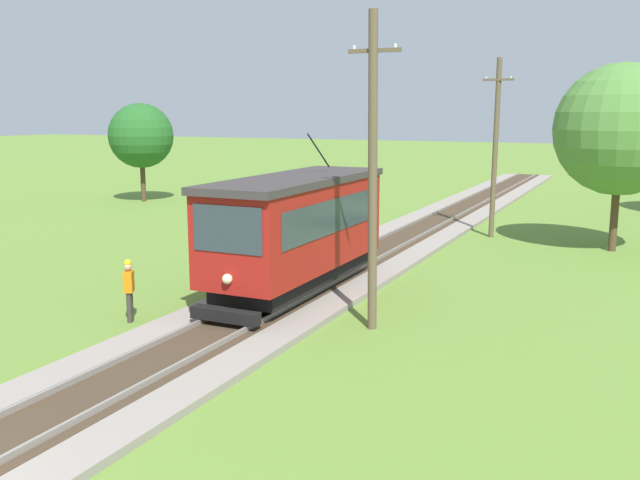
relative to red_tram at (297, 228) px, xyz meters
The scene contains 6 objects.
red_tram is the anchor object (origin of this frame).
utility_pole_near_tram 4.53m from the red_tram, 33.67° to the right, with size 1.40×0.46×8.30m.
utility_pole_mid 14.09m from the red_tram, 76.06° to the left, with size 1.40×0.46×8.19m.
track_worker 5.46m from the red_tram, 124.16° to the right, with size 0.39×0.45×1.78m.
tree_left_near 26.33m from the red_tram, 139.38° to the left, with size 4.15×4.15×6.32m.
tree_right_far 15.26m from the red_tram, 54.67° to the left, with size 5.41×5.41×7.77m.
Camera 1 is at (9.84, -5.33, 5.80)m, focal length 39.41 mm.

